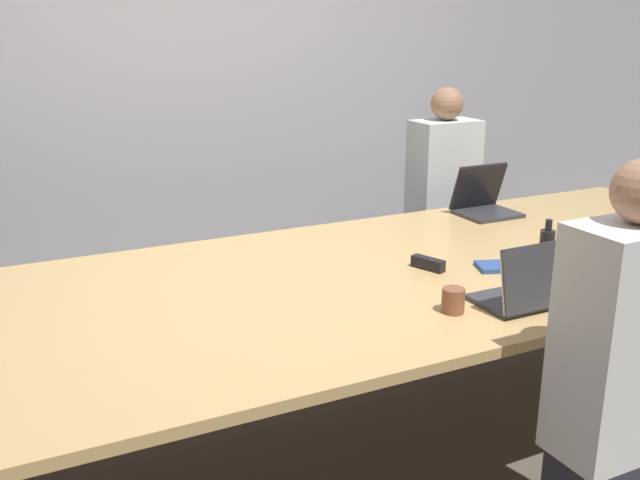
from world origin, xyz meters
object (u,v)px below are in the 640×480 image
(cup_near_midright, at_px, (453,300))
(stapler, at_px, (428,264))
(laptop_near_midright, at_px, (531,288))
(bottle_near_midright, at_px, (546,254))
(laptop_far_right, at_px, (483,200))
(person_near_midright, at_px, (618,386))
(person_far_right, at_px, (442,205))

(cup_near_midright, relative_size, stapler, 0.59)
(laptop_near_midright, relative_size, bottle_near_midright, 1.42)
(bottle_near_midright, distance_m, stapler, 0.48)
(laptop_far_right, bearing_deg, person_near_midright, -115.26)
(person_far_right, distance_m, stapler, 1.42)
(person_near_midright, distance_m, bottle_near_midright, 0.78)
(bottle_near_midright, distance_m, laptop_far_right, 1.05)
(stapler, bearing_deg, laptop_far_right, 17.80)
(cup_near_midright, xyz_separation_m, stapler, (0.19, 0.43, -0.02))
(person_near_midright, distance_m, stapler, 1.01)
(person_far_right, relative_size, stapler, 8.88)
(person_near_midright, relative_size, person_far_right, 1.00)
(stapler, bearing_deg, person_near_midright, -109.39)
(bottle_near_midright, xyz_separation_m, person_far_right, (0.53, 1.43, -0.18))
(person_far_right, xyz_separation_m, stapler, (-0.88, -1.12, 0.10))
(laptop_near_midright, distance_m, stapler, 0.52)
(laptop_near_midright, xyz_separation_m, cup_near_midright, (-0.29, 0.08, -0.03))
(person_far_right, bearing_deg, cup_near_midright, -124.54)
(person_near_midright, distance_m, person_far_right, 2.28)
(laptop_near_midright, height_order, laptop_far_right, laptop_far_right)
(person_near_midright, bearing_deg, person_far_right, -111.91)
(person_near_midright, bearing_deg, cup_near_midright, -69.43)
(laptop_far_right, distance_m, stapler, 1.02)
(laptop_near_midright, height_order, bottle_near_midright, same)
(cup_near_midright, bearing_deg, bottle_near_midright, 12.08)
(laptop_near_midright, bearing_deg, person_near_midright, 80.96)
(person_near_midright, height_order, cup_near_midright, person_near_midright)
(laptop_far_right, bearing_deg, cup_near_midright, -132.71)
(laptop_near_midright, relative_size, stapler, 2.32)
(laptop_near_midright, bearing_deg, cup_near_midright, -15.14)
(laptop_near_midright, bearing_deg, person_far_right, -115.43)
(person_near_midright, relative_size, laptop_far_right, 4.39)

